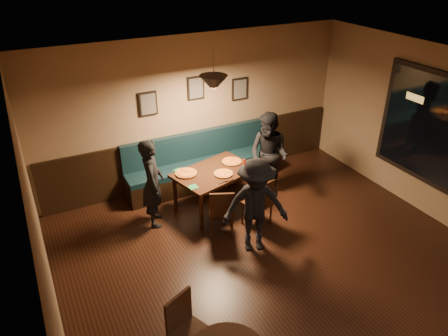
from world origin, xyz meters
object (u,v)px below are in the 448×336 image
object	(u,v)px
chair_near_left	(221,211)
diner_left	(153,183)
dining_table	(215,189)
cafe_chair_far	(191,332)
diner_front	(256,206)
booth_bench	(204,161)
soda_glass	(254,168)
tabasco_bottle	(245,161)
chair_near_right	(257,202)
diner_right	(269,155)

from	to	relation	value
chair_near_left	diner_left	size ratio (longest dim) A/B	0.57
dining_table	cafe_chair_far	bearing A→B (deg)	-135.82
diner_left	cafe_chair_far	distance (m)	2.78
diner_front	chair_near_left	bearing A→B (deg)	136.17
booth_bench	soda_glass	world-z (taller)	booth_bench
dining_table	tabasco_bottle	xyz separation A→B (m)	(0.57, -0.02, 0.42)
chair_near_right	diner_left	xyz separation A→B (m)	(-1.47, 0.82, 0.32)
diner_right	cafe_chair_far	world-z (taller)	diner_right
diner_left	diner_front	bearing A→B (deg)	-121.82
dining_table	tabasco_bottle	world-z (taller)	tabasco_bottle
tabasco_bottle	cafe_chair_far	distance (m)	3.45
dining_table	chair_near_left	xyz separation A→B (m)	(-0.24, -0.73, 0.07)
dining_table	diner_left	xyz separation A→B (m)	(-1.09, 0.04, 0.39)
diner_front	booth_bench	bearing A→B (deg)	105.67
booth_bench	tabasco_bottle	distance (m)	0.97
booth_bench	tabasco_bottle	size ratio (longest dim) A/B	24.33
chair_near_right	cafe_chair_far	size ratio (longest dim) A/B	1.00
dining_table	cafe_chair_far	distance (m)	3.12
booth_bench	soda_glass	distance (m)	1.25
booth_bench	tabasco_bottle	xyz separation A→B (m)	(0.41, -0.83, 0.28)
chair_near_left	cafe_chair_far	bearing A→B (deg)	-100.99
dining_table	soda_glass	distance (m)	0.80
dining_table	diner_right	world-z (taller)	diner_right
diner_right	diner_front	bearing A→B (deg)	-63.80
dining_table	soda_glass	bearing A→B (deg)	-44.75
chair_near_right	tabasco_bottle	distance (m)	0.86
dining_table	diner_front	size ratio (longest dim) A/B	0.89
chair_near_left	diner_front	size ratio (longest dim) A/B	0.56
chair_near_right	diner_front	world-z (taller)	diner_front
booth_bench	diner_front	size ratio (longest dim) A/B	1.98
tabasco_bottle	chair_near_right	bearing A→B (deg)	-103.84
booth_bench	chair_near_right	world-z (taller)	booth_bench
cafe_chair_far	soda_glass	bearing A→B (deg)	-157.16
diner_right	soda_glass	bearing A→B (deg)	-81.74
soda_glass	cafe_chair_far	bearing A→B (deg)	-132.91
dining_table	diner_left	bearing A→B (deg)	163.13
dining_table	chair_near_left	world-z (taller)	chair_near_left
tabasco_bottle	dining_table	bearing A→B (deg)	177.80
diner_left	diner_front	xyz separation A→B (m)	(1.13, -1.32, 0.00)
booth_bench	soda_glass	size ratio (longest dim) A/B	18.43
dining_table	diner_left	world-z (taller)	diner_left
chair_near_left	chair_near_right	world-z (taller)	chair_near_right
diner_right	diner_front	size ratio (longest dim) A/B	1.04
chair_near_right	diner_left	size ratio (longest dim) A/B	0.57
chair_near_left	diner_right	size ratio (longest dim) A/B	0.54
booth_bench	diner_right	distance (m)	1.26
diner_left	soda_glass	bearing A→B (deg)	-84.67
chair_near_right	soda_glass	bearing A→B (deg)	51.30
dining_table	diner_front	world-z (taller)	diner_front
dining_table	diner_right	bearing A→B (deg)	-15.93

